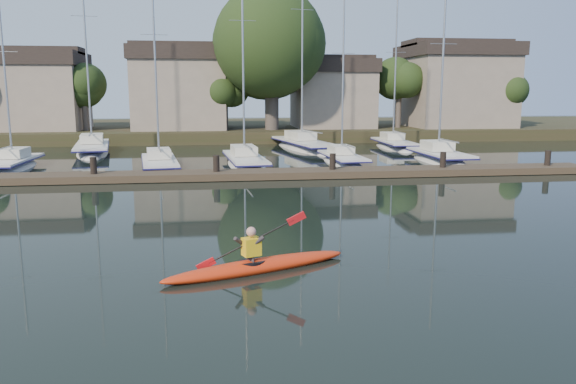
{
  "coord_description": "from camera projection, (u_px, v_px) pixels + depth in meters",
  "views": [
    {
      "loc": [
        -3.09,
        -14.37,
        4.44
      ],
      "look_at": [
        -0.76,
        3.27,
        1.2
      ],
      "focal_mm": 35.0,
      "sensor_mm": 36.0,
      "label": 1
    }
  ],
  "objects": [
    {
      "name": "shore",
      "position": [
        262.0,
        103.0,
        54.14
      ],
      "size": [
        90.0,
        25.25,
        12.75
      ],
      "color": "#272D16",
      "rests_on": "ground"
    },
    {
      "name": "dock",
      "position": [
        275.0,
        174.0,
        28.83
      ],
      "size": [
        34.0,
        2.0,
        1.8
      ],
      "color": "#463A28",
      "rests_on": "ground"
    },
    {
      "name": "sailboat_5",
      "position": [
        93.0,
        156.0,
        40.16
      ],
      "size": [
        3.88,
        10.09,
        16.31
      ],
      "rotation": [
        0.0,
        0.0,
        0.16
      ],
      "color": "silver",
      "rests_on": "ground"
    },
    {
      "name": "sailboat_4",
      "position": [
        439.0,
        165.0,
        35.32
      ],
      "size": [
        2.39,
        7.48,
        12.64
      ],
      "rotation": [
        0.0,
        0.0,
        0.02
      ],
      "color": "silver",
      "rests_on": "ground"
    },
    {
      "name": "sailboat_0",
      "position": [
        12.0,
        172.0,
        32.07
      ],
      "size": [
        2.06,
        7.22,
        11.44
      ],
      "rotation": [
        0.0,
        0.0,
        -0.01
      ],
      "color": "silver",
      "rests_on": "ground"
    },
    {
      "name": "sailboat_1",
      "position": [
        160.0,
        172.0,
        32.09
      ],
      "size": [
        2.97,
        8.07,
        12.89
      ],
      "rotation": [
        0.0,
        0.0,
        0.13
      ],
      "color": "silver",
      "rests_on": "ground"
    },
    {
      "name": "sailboat_3",
      "position": [
        342.0,
        166.0,
        34.51
      ],
      "size": [
        2.21,
        7.21,
        11.49
      ],
      "rotation": [
        0.0,
        0.0,
        0.05
      ],
      "color": "silver",
      "rests_on": "ground"
    },
    {
      "name": "kayak",
      "position": [
        257.0,
        263.0,
        13.94
      ],
      "size": [
        4.9,
        2.43,
        1.6
      ],
      "rotation": [
        0.0,
        0.0,
        0.37
      ],
      "color": "red",
      "rests_on": "ground"
    },
    {
      "name": "ground",
      "position": [
        331.0,
        256.0,
        15.21
      ],
      "size": [
        160.0,
        160.0,
        0.0
      ],
      "primitive_type": "plane",
      "color": "black",
      "rests_on": "ground"
    },
    {
      "name": "sailboat_2",
      "position": [
        245.0,
        169.0,
        33.41
      ],
      "size": [
        2.71,
        8.83,
        14.39
      ],
      "rotation": [
        0.0,
        0.0,
        0.08
      ],
      "color": "silver",
      "rests_on": "ground"
    },
    {
      "name": "sailboat_6",
      "position": [
        303.0,
        152.0,
        42.81
      ],
      "size": [
        4.46,
        11.32,
        17.61
      ],
      "rotation": [
        0.0,
        0.0,
        0.2
      ],
      "color": "silver",
      "rests_on": "ground"
    },
    {
      "name": "sailboat_7",
      "position": [
        393.0,
        150.0,
        43.66
      ],
      "size": [
        2.16,
        7.87,
        12.64
      ],
      "rotation": [
        0.0,
        0.0,
        -0.01
      ],
      "color": "silver",
      "rests_on": "ground"
    }
  ]
}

